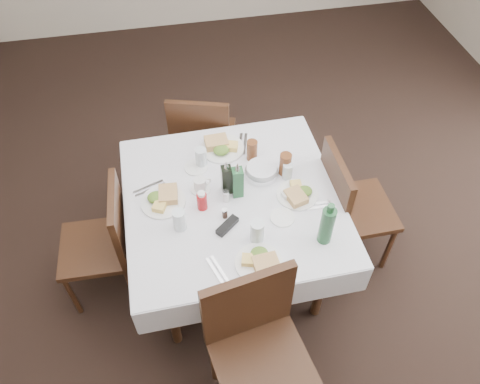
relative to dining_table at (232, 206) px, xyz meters
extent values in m
plane|color=black|center=(0.06, -0.07, -0.68)|extent=(7.00, 7.00, 0.00)
cylinder|color=black|center=(-0.45, -0.47, -0.32)|extent=(0.06, 0.06, 0.72)
cylinder|color=black|center=(-0.47, 0.45, -0.32)|extent=(0.06, 0.06, 0.72)
cylinder|color=black|center=(0.47, -0.45, -0.32)|extent=(0.06, 0.06, 0.72)
cylinder|color=black|center=(0.45, 0.47, -0.32)|extent=(0.06, 0.06, 0.72)
cube|color=black|center=(0.00, 0.00, 0.06)|extent=(1.17, 1.17, 0.03)
cube|color=silver|center=(0.00, 0.00, 0.08)|extent=(1.28, 1.28, 0.01)
cube|color=silver|center=(-0.01, 0.63, -0.03)|extent=(1.27, 0.03, 0.22)
cube|color=silver|center=(0.01, -0.63, -0.03)|extent=(1.27, 0.03, 0.22)
cube|color=silver|center=(0.63, 0.01, -0.03)|extent=(0.03, 1.27, 0.22)
cube|color=silver|center=(-0.63, -0.01, -0.03)|extent=(0.03, 1.27, 0.22)
cube|color=black|center=(-0.05, 0.92, -0.23)|extent=(0.54, 0.54, 0.04)
cube|color=black|center=(-0.11, 0.73, 0.00)|extent=(0.43, 0.16, 0.47)
cylinder|color=black|center=(0.19, 1.04, -0.46)|extent=(0.04, 0.04, 0.45)
cylinder|color=black|center=(0.08, 0.68, -0.46)|extent=(0.04, 0.04, 0.45)
cylinder|color=black|center=(-0.17, 1.15, -0.46)|extent=(0.04, 0.04, 0.45)
cylinder|color=black|center=(-0.28, 0.79, -0.46)|extent=(0.04, 0.04, 0.45)
cube|color=black|center=(-0.02, -0.92, -0.19)|extent=(0.55, 0.55, 0.04)
cube|color=black|center=(-0.05, -0.70, 0.08)|extent=(0.48, 0.12, 0.52)
cylinder|color=black|center=(-0.26, -0.75, -0.43)|extent=(0.04, 0.04, 0.49)
cylinder|color=black|center=(0.15, -0.68, -0.43)|extent=(0.04, 0.04, 0.49)
cube|color=black|center=(0.84, -0.01, -0.22)|extent=(0.46, 0.46, 0.04)
cube|color=black|center=(0.64, -0.02, 0.03)|extent=(0.05, 0.45, 0.49)
cylinder|color=black|center=(1.04, -0.21, -0.45)|extent=(0.04, 0.04, 0.46)
cylinder|color=black|center=(0.65, -0.21, -0.45)|extent=(0.04, 0.04, 0.46)
cylinder|color=black|center=(1.04, 0.18, -0.45)|extent=(0.04, 0.04, 0.46)
cylinder|color=black|center=(0.65, 0.18, -0.45)|extent=(0.04, 0.04, 0.46)
cube|color=black|center=(-0.88, 0.03, -0.24)|extent=(0.44, 0.44, 0.04)
cube|color=black|center=(-0.68, 0.03, -0.01)|extent=(0.05, 0.43, 0.47)
cylinder|color=black|center=(-1.06, 0.23, -0.46)|extent=(0.04, 0.04, 0.44)
cylinder|color=black|center=(-0.69, 0.21, -0.46)|extent=(0.04, 0.04, 0.44)
cylinder|color=black|center=(-1.07, -0.14, -0.46)|extent=(0.04, 0.04, 0.44)
cylinder|color=black|center=(-0.70, -0.16, -0.46)|extent=(0.04, 0.04, 0.44)
cylinder|color=white|center=(0.01, 0.42, 0.09)|extent=(0.28, 0.28, 0.01)
cube|color=tan|center=(-0.02, 0.45, 0.12)|extent=(0.15, 0.12, 0.05)
cube|color=gold|center=(0.06, 0.40, 0.12)|extent=(0.11, 0.10, 0.04)
ellipsoid|color=#406724|center=(0.00, 0.38, 0.12)|extent=(0.10, 0.09, 0.05)
cylinder|color=white|center=(0.05, -0.48, 0.09)|extent=(0.26, 0.26, 0.01)
cube|color=tan|center=(0.08, -0.51, 0.12)|extent=(0.14, 0.11, 0.04)
cube|color=gold|center=(0.01, -0.47, 0.11)|extent=(0.10, 0.09, 0.03)
ellipsoid|color=#406724|center=(0.06, -0.44, 0.12)|extent=(0.10, 0.09, 0.04)
cylinder|color=white|center=(0.38, -0.06, 0.09)|extent=(0.25, 0.25, 0.01)
cube|color=tan|center=(0.36, -0.09, 0.12)|extent=(0.13, 0.15, 0.04)
cube|color=gold|center=(0.39, -0.01, 0.11)|extent=(0.07, 0.09, 0.03)
ellipsoid|color=#406724|center=(0.43, -0.06, 0.12)|extent=(0.09, 0.08, 0.04)
cylinder|color=white|center=(-0.41, 0.04, 0.09)|extent=(0.27, 0.27, 0.01)
cube|color=tan|center=(-0.37, 0.07, 0.12)|extent=(0.12, 0.15, 0.04)
cube|color=gold|center=(-0.43, 0.00, 0.11)|extent=(0.10, 0.11, 0.03)
ellipsoid|color=#406724|center=(-0.45, 0.06, 0.12)|extent=(0.10, 0.09, 0.04)
cylinder|color=white|center=(-0.18, 0.29, 0.09)|extent=(0.15, 0.15, 0.01)
cylinder|color=white|center=(0.25, -0.21, 0.09)|extent=(0.14, 0.14, 0.01)
cylinder|color=silver|center=(-0.14, 0.31, 0.15)|extent=(0.07, 0.07, 0.13)
cylinder|color=silver|center=(0.08, -0.32, 0.15)|extent=(0.08, 0.08, 0.14)
cylinder|color=silver|center=(0.36, 0.09, 0.14)|extent=(0.06, 0.06, 0.11)
cylinder|color=silver|center=(-0.33, -0.16, 0.15)|extent=(0.07, 0.07, 0.14)
cylinder|color=brown|center=(0.18, 0.30, 0.15)|extent=(0.07, 0.07, 0.14)
cylinder|color=brown|center=(0.36, 0.14, 0.16)|extent=(0.07, 0.07, 0.15)
cylinder|color=silver|center=(0.21, 0.15, 0.10)|extent=(0.21, 0.21, 0.04)
cylinder|color=silver|center=(0.21, 0.15, 0.13)|extent=(0.19, 0.19, 0.04)
cube|color=black|center=(-0.02, 0.06, 0.18)|extent=(0.06, 0.06, 0.20)
cone|color=silver|center=(-0.02, 0.06, 0.31)|extent=(0.03, 0.03, 0.05)
cube|color=#235A31|center=(0.04, 0.02, 0.19)|extent=(0.06, 0.06, 0.21)
cone|color=silver|center=(0.04, 0.02, 0.32)|extent=(0.03, 0.03, 0.06)
cylinder|color=#AE1216|center=(-0.18, -0.04, 0.14)|extent=(0.06, 0.06, 0.11)
cylinder|color=white|center=(-0.18, -0.04, 0.20)|extent=(0.04, 0.04, 0.02)
cylinder|color=white|center=(-0.04, -0.02, 0.12)|extent=(0.04, 0.04, 0.07)
cylinder|color=silver|center=(-0.04, -0.02, 0.16)|extent=(0.04, 0.04, 0.01)
cylinder|color=#39241A|center=(-0.07, -0.14, 0.11)|extent=(0.03, 0.03, 0.06)
cylinder|color=silver|center=(-0.07, -0.14, 0.15)|extent=(0.03, 0.03, 0.01)
cylinder|color=white|center=(-0.18, 0.10, 0.09)|extent=(0.12, 0.12, 0.01)
cylinder|color=white|center=(-0.18, 0.10, 0.13)|extent=(0.07, 0.07, 0.08)
cylinder|color=black|center=(-0.18, 0.10, 0.16)|extent=(0.06, 0.06, 0.01)
torus|color=white|center=(-0.13, 0.11, 0.13)|extent=(0.05, 0.03, 0.05)
cube|color=black|center=(-0.07, -0.21, 0.10)|extent=(0.15, 0.13, 0.03)
cylinder|color=#235A31|center=(0.44, -0.40, 0.21)|extent=(0.08, 0.08, 0.25)
cylinder|color=#235A31|center=(0.44, -0.40, 0.36)|extent=(0.04, 0.04, 0.05)
cube|color=white|center=(0.33, -0.06, 0.10)|extent=(0.09, 0.07, 0.04)
cube|color=pink|center=(0.33, -0.06, 0.11)|extent=(0.07, 0.05, 0.02)
cube|color=silver|center=(0.14, 0.44, 0.09)|extent=(0.07, 0.20, 0.01)
cube|color=silver|center=(0.17, 0.43, 0.09)|extent=(0.07, 0.20, 0.01)
cube|color=silver|center=(-0.16, -0.47, 0.09)|extent=(0.07, 0.18, 0.01)
cube|color=silver|center=(-0.18, -0.48, 0.09)|extent=(0.07, 0.18, 0.01)
cube|color=silver|center=(0.46, -0.18, 0.09)|extent=(0.19, 0.02, 0.01)
cube|color=silver|center=(0.46, -0.15, 0.09)|extent=(0.19, 0.02, 0.01)
cube|color=silver|center=(-0.48, 0.18, 0.09)|extent=(0.19, 0.08, 0.01)
cube|color=silver|center=(-0.47, 0.15, 0.09)|extent=(0.19, 0.08, 0.01)
camera|label=1|loc=(-0.31, -1.78, 2.21)|focal=35.00mm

